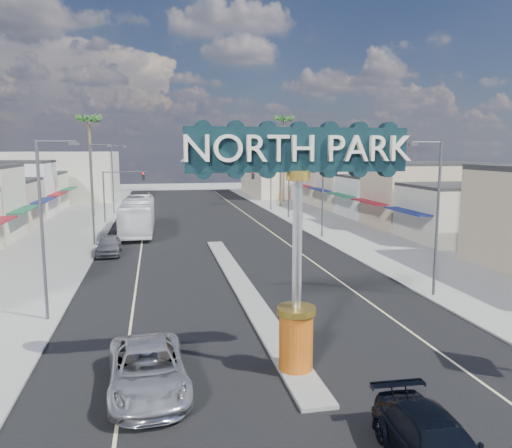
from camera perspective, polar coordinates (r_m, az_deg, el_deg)
name	(u,v)px	position (r m, az deg, el deg)	size (l,w,h in m)	color
ground	(213,242)	(46.61, -4.90, -2.01)	(160.00, 160.00, 0.00)	gray
road	(213,241)	(46.61, -4.90, -2.00)	(20.00, 120.00, 0.01)	black
median_island	(243,287)	(31.14, -1.54, -7.19)	(1.30, 30.00, 0.16)	gray
sidewalk_left	(54,247)	(47.17, -22.07, -2.41)	(8.00, 120.00, 0.12)	gray
sidewalk_right	(355,236)	(50.10, 11.22, -1.33)	(8.00, 120.00, 0.12)	gray
storefront_row_right	(390,193)	(65.60, 15.04, 3.45)	(12.00, 42.00, 6.00)	#B7B29E
backdrop_far_left	(55,176)	(92.22, -22.01, 5.14)	(20.00, 20.00, 8.00)	#B7B29E
backdrop_far_right	(302,173)	(94.61, 5.32, 5.80)	(20.00, 20.00, 8.00)	beige
gateway_sign	(298,221)	(18.43, 4.78, 0.39)	(8.20, 1.50, 9.15)	#C0430E
traffic_signal_left	(120,186)	(59.83, -15.30, 4.19)	(5.09, 0.45, 6.00)	#47474C
traffic_signal_right	(274,184)	(61.37, 2.12, 4.59)	(5.09, 0.45, 6.00)	#47474C
streetlight_l_near	(45,221)	(26.32, -22.97, 0.31)	(2.03, 0.22, 9.00)	#47474C
streetlight_l_mid	(94,189)	(45.98, -18.04, 3.83)	(2.03, 0.22, 9.00)	#47474C
streetlight_l_far	(114,176)	(67.84, -15.93, 5.32)	(2.03, 0.22, 9.00)	#47474C
streetlight_r_near	(435,211)	(30.08, 19.79, 1.44)	(2.03, 0.22, 9.00)	#47474C
streetlight_r_mid	(321,186)	(48.23, 7.46, 4.38)	(2.03, 0.22, 9.00)	#47474C
streetlight_r_far	(270,174)	(69.38, 1.59, 5.71)	(2.03, 0.22, 9.00)	#47474C
palm_left_far	(89,125)	(66.08, -18.56, 10.71)	(2.60, 2.60, 13.10)	brown
palm_right_mid	(281,135)	(73.82, 2.87, 10.18)	(2.60, 2.60, 12.10)	brown
palm_right_far	(284,124)	(80.19, 3.22, 11.32)	(2.60, 2.60, 14.10)	brown
suv_left	(148,370)	(18.78, -12.28, -15.94)	(2.69, 5.83, 1.62)	#B7B8BD
suv_right	(436,446)	(15.26, 19.85, -22.78)	(2.04, 5.02, 1.46)	black
car_parked_left	(109,245)	(42.34, -16.48, -2.32)	(1.88, 4.66, 1.59)	slate
city_bus	(138,216)	(52.25, -13.36, 0.94)	(3.03, 12.96, 3.61)	white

